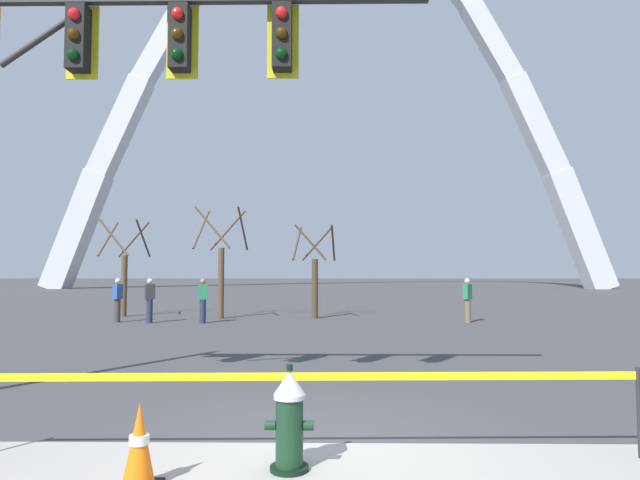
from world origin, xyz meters
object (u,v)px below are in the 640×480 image
traffic_cone_by_hydrant (139,446)px  pedestrian_near_trees (118,300)px  pedestrian_walking_left (468,300)px  traffic_signal_gantry (46,85)px  monument_arch (326,106)px  pedestrian_standing_center (203,300)px  pedestrian_walking_right (150,300)px  fire_hydrant (289,420)px

traffic_cone_by_hydrant → pedestrian_near_trees: pedestrian_near_trees is taller
pedestrian_near_trees → pedestrian_walking_left: bearing=0.5°
traffic_signal_gantry → traffic_cone_by_hydrant: bearing=-47.5°
monument_arch → pedestrian_standing_center: size_ratio=36.78×
traffic_cone_by_hydrant → pedestrian_walking_left: bearing=65.5°
monument_arch → pedestrian_walking_right: (-6.31, -35.60, -18.23)m
traffic_signal_gantry → pedestrian_near_trees: 13.26m
traffic_cone_by_hydrant → pedestrian_near_trees: size_ratio=0.46×
fire_hydrant → traffic_signal_gantry: bearing=150.3°
pedestrian_walking_right → pedestrian_standing_center: bearing=-2.3°
pedestrian_walking_right → monument_arch: bearing=79.9°
traffic_cone_by_hydrant → pedestrian_near_trees: (-5.98, 14.59, 0.46)m
traffic_signal_gantry → pedestrian_walking_right: bearing=101.9°
pedestrian_standing_center → pedestrian_walking_right: 1.94m
traffic_cone_by_hydrant → traffic_signal_gantry: bearing=132.5°
monument_arch → pedestrian_walking_left: 40.06m
traffic_signal_gantry → pedestrian_standing_center: traffic_signal_gantry is taller
monument_arch → pedestrian_walking_right: size_ratio=36.78×
monument_arch → pedestrian_near_trees: (-7.55, -35.41, -18.23)m
fire_hydrant → traffic_signal_gantry: size_ratio=0.13×
pedestrian_standing_center → traffic_signal_gantry: bearing=-87.1°
pedestrian_walking_left → traffic_cone_by_hydrant: bearing=-114.5°
pedestrian_standing_center → pedestrian_near_trees: (-3.17, 0.27, 0.00)m
pedestrian_walking_left → pedestrian_walking_right: same height
traffic_signal_gantry → pedestrian_standing_center: (-0.60, 11.92, -3.59)m
monument_arch → pedestrian_walking_left: bearing=-81.7°
pedestrian_walking_left → pedestrian_standing_center: size_ratio=1.00×
pedestrian_near_trees → traffic_signal_gantry: bearing=-72.8°
pedestrian_walking_left → pedestrian_near_trees: bearing=-179.5°
fire_hydrant → pedestrian_walking_right: (-6.01, 13.98, 0.35)m
pedestrian_walking_left → monument_arch: bearing=98.3°
pedestrian_near_trees → pedestrian_standing_center: bearing=-4.9°
traffic_signal_gantry → pedestrian_near_trees: bearing=107.2°
traffic_cone_by_hydrant → traffic_signal_gantry: 5.20m
fire_hydrant → pedestrian_standing_center: bearing=106.3°
pedestrian_walking_left → pedestrian_near_trees: size_ratio=1.00×
fire_hydrant → monument_arch: size_ratio=0.02×
traffic_signal_gantry → pedestrian_walking_right: size_ratio=4.92×
pedestrian_near_trees → monument_arch: bearing=78.0°
monument_arch → fire_hydrant: bearing=-90.3°
pedestrian_walking_left → pedestrian_standing_center: bearing=-177.7°
fire_hydrant → pedestrian_walking_right: size_ratio=0.62×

